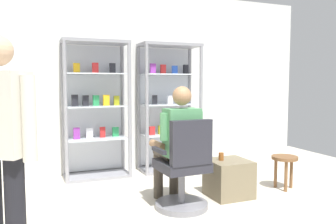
{
  "coord_description": "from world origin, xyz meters",
  "views": [
    {
      "loc": [
        -1.36,
        -2.06,
        1.33
      ],
      "look_at": [
        0.04,
        1.47,
        1.0
      ],
      "focal_mm": 36.51,
      "sensor_mm": 36.0,
      "label": 1
    }
  ],
  "objects_px": {
    "display_cabinet_left": "(95,109)",
    "storage_crate": "(229,178)",
    "display_cabinet_right": "(168,107)",
    "tea_glass": "(221,156)",
    "office_chair": "(184,173)",
    "seated_shopkeeper": "(177,140)",
    "standing_customer": "(1,143)",
    "wooden_stool": "(285,163)"
  },
  "relations": [
    {
      "from": "office_chair",
      "to": "standing_customer",
      "type": "xyz_separation_m",
      "value": [
        -1.64,
        -0.73,
        0.54
      ]
    },
    {
      "from": "wooden_stool",
      "to": "office_chair",
      "type": "bearing_deg",
      "value": -172.95
    },
    {
      "from": "display_cabinet_left",
      "to": "standing_customer",
      "type": "height_order",
      "value": "display_cabinet_left"
    },
    {
      "from": "display_cabinet_left",
      "to": "storage_crate",
      "type": "height_order",
      "value": "display_cabinet_left"
    },
    {
      "from": "display_cabinet_left",
      "to": "office_chair",
      "type": "xyz_separation_m",
      "value": [
        0.63,
        -1.65,
        -0.57
      ]
    },
    {
      "from": "display_cabinet_right",
      "to": "storage_crate",
      "type": "relative_size",
      "value": 4.1
    },
    {
      "from": "display_cabinet_right",
      "to": "storage_crate",
      "type": "xyz_separation_m",
      "value": [
        0.19,
        -1.45,
        -0.75
      ]
    },
    {
      "from": "display_cabinet_right",
      "to": "tea_glass",
      "type": "bearing_deg",
      "value": -86.0
    },
    {
      "from": "display_cabinet_left",
      "to": "display_cabinet_right",
      "type": "height_order",
      "value": "same"
    },
    {
      "from": "office_chair",
      "to": "storage_crate",
      "type": "xyz_separation_m",
      "value": [
        0.66,
        0.2,
        -0.18
      ]
    },
    {
      "from": "wooden_stool",
      "to": "storage_crate",
      "type": "bearing_deg",
      "value": 178.81
    },
    {
      "from": "display_cabinet_left",
      "to": "office_chair",
      "type": "relative_size",
      "value": 1.98
    },
    {
      "from": "display_cabinet_left",
      "to": "seated_shopkeeper",
      "type": "xyz_separation_m",
      "value": [
        0.62,
        -1.49,
        -0.25
      ]
    },
    {
      "from": "tea_glass",
      "to": "office_chair",
      "type": "bearing_deg",
      "value": -158.3
    },
    {
      "from": "seated_shopkeeper",
      "to": "tea_glass",
      "type": "relative_size",
      "value": 14.17
    },
    {
      "from": "display_cabinet_right",
      "to": "office_chair",
      "type": "relative_size",
      "value": 1.98
    },
    {
      "from": "office_chair",
      "to": "display_cabinet_left",
      "type": "bearing_deg",
      "value": 110.76
    },
    {
      "from": "seated_shopkeeper",
      "to": "wooden_stool",
      "type": "height_order",
      "value": "seated_shopkeeper"
    },
    {
      "from": "storage_crate",
      "to": "standing_customer",
      "type": "xyz_separation_m",
      "value": [
        -2.3,
        -0.93,
        0.72
      ]
    },
    {
      "from": "office_chair",
      "to": "tea_glass",
      "type": "distance_m",
      "value": 0.62
    },
    {
      "from": "seated_shopkeeper",
      "to": "storage_crate",
      "type": "height_order",
      "value": "seated_shopkeeper"
    },
    {
      "from": "tea_glass",
      "to": "storage_crate",
      "type": "bearing_deg",
      "value": -20.54
    },
    {
      "from": "display_cabinet_right",
      "to": "wooden_stool",
      "type": "relative_size",
      "value": 4.57
    },
    {
      "from": "display_cabinet_left",
      "to": "seated_shopkeeper",
      "type": "bearing_deg",
      "value": -67.45
    },
    {
      "from": "storage_crate",
      "to": "standing_customer",
      "type": "distance_m",
      "value": 2.58
    },
    {
      "from": "office_chair",
      "to": "storage_crate",
      "type": "height_order",
      "value": "office_chair"
    },
    {
      "from": "office_chair",
      "to": "seated_shopkeeper",
      "type": "height_order",
      "value": "seated_shopkeeper"
    },
    {
      "from": "display_cabinet_left",
      "to": "seated_shopkeeper",
      "type": "height_order",
      "value": "display_cabinet_left"
    },
    {
      "from": "storage_crate",
      "to": "office_chair",
      "type": "bearing_deg",
      "value": -163.45
    },
    {
      "from": "seated_shopkeeper",
      "to": "standing_customer",
      "type": "xyz_separation_m",
      "value": [
        -1.63,
        -0.89,
        0.22
      ]
    },
    {
      "from": "tea_glass",
      "to": "wooden_stool",
      "type": "xyz_separation_m",
      "value": [
        0.88,
        -0.05,
        -0.14
      ]
    },
    {
      "from": "office_chair",
      "to": "seated_shopkeeper",
      "type": "xyz_separation_m",
      "value": [
        -0.01,
        0.16,
        0.32
      ]
    },
    {
      "from": "display_cabinet_left",
      "to": "wooden_stool",
      "type": "bearing_deg",
      "value": -35.27
    },
    {
      "from": "seated_shopkeeper",
      "to": "display_cabinet_left",
      "type": "bearing_deg",
      "value": 112.55
    },
    {
      "from": "display_cabinet_right",
      "to": "wooden_stool",
      "type": "bearing_deg",
      "value": -56.36
    },
    {
      "from": "office_chair",
      "to": "seated_shopkeeper",
      "type": "distance_m",
      "value": 0.36
    },
    {
      "from": "office_chair",
      "to": "display_cabinet_right",
      "type": "bearing_deg",
      "value": 73.92
    },
    {
      "from": "display_cabinet_left",
      "to": "tea_glass",
      "type": "distance_m",
      "value": 1.92
    },
    {
      "from": "wooden_stool",
      "to": "display_cabinet_left",
      "type": "bearing_deg",
      "value": 144.73
    },
    {
      "from": "standing_customer",
      "to": "display_cabinet_left",
      "type": "bearing_deg",
      "value": 66.95
    },
    {
      "from": "seated_shopkeeper",
      "to": "display_cabinet_right",
      "type": "bearing_deg",
      "value": 71.98
    },
    {
      "from": "office_chair",
      "to": "standing_customer",
      "type": "relative_size",
      "value": 0.59
    }
  ]
}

